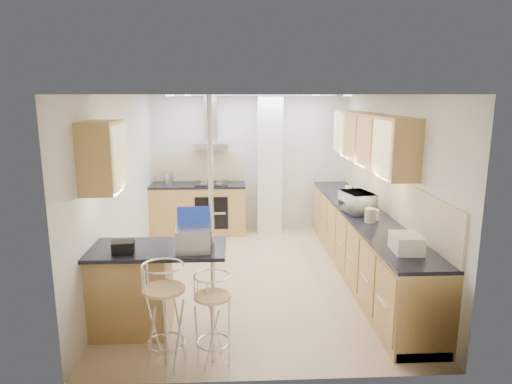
{
  "coord_description": "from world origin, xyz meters",
  "views": [
    {
      "loc": [
        -0.29,
        -6.02,
        2.5
      ],
      "look_at": [
        0.01,
        0.2,
        1.17
      ],
      "focal_mm": 32.0,
      "sensor_mm": 36.0,
      "label": 1
    }
  ],
  "objects_px": {
    "microwave": "(358,202)",
    "bread_bin": "(406,243)",
    "laptop": "(193,240)",
    "bar_stool_end": "(213,318)",
    "bar_stool_near": "(165,315)"
  },
  "relations": [
    {
      "from": "microwave",
      "to": "bread_bin",
      "type": "height_order",
      "value": "microwave"
    },
    {
      "from": "laptop",
      "to": "bar_stool_end",
      "type": "distance_m",
      "value": 0.81
    },
    {
      "from": "laptop",
      "to": "bread_bin",
      "type": "bearing_deg",
      "value": -5.7
    },
    {
      "from": "bread_bin",
      "to": "bar_stool_end",
      "type": "bearing_deg",
      "value": -165.71
    },
    {
      "from": "bar_stool_near",
      "to": "bread_bin",
      "type": "relative_size",
      "value": 2.89
    },
    {
      "from": "microwave",
      "to": "bread_bin",
      "type": "relative_size",
      "value": 1.46
    },
    {
      "from": "microwave",
      "to": "laptop",
      "type": "xyz_separation_m",
      "value": [
        -2.1,
        -1.54,
        -0.0
      ]
    },
    {
      "from": "bread_bin",
      "to": "laptop",
      "type": "bearing_deg",
      "value": -179.28
    },
    {
      "from": "laptop",
      "to": "bread_bin",
      "type": "distance_m",
      "value": 2.18
    },
    {
      "from": "microwave",
      "to": "bread_bin",
      "type": "distance_m",
      "value": 1.6
    },
    {
      "from": "laptop",
      "to": "bread_bin",
      "type": "relative_size",
      "value": 1.0
    },
    {
      "from": "bread_bin",
      "to": "microwave",
      "type": "bearing_deg",
      "value": 95.03
    },
    {
      "from": "bar_stool_near",
      "to": "bar_stool_end",
      "type": "distance_m",
      "value": 0.45
    },
    {
      "from": "microwave",
      "to": "bar_stool_end",
      "type": "height_order",
      "value": "microwave"
    },
    {
      "from": "bar_stool_near",
      "to": "bar_stool_end",
      "type": "height_order",
      "value": "bar_stool_near"
    }
  ]
}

